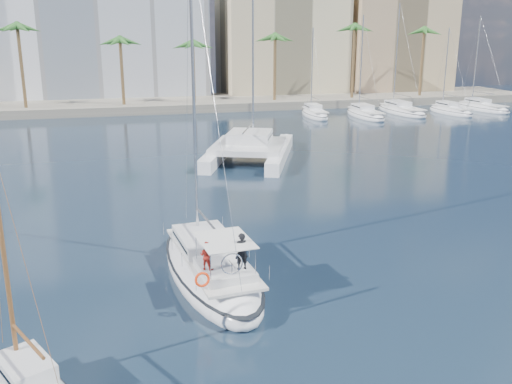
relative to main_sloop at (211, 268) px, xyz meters
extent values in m
plane|color=black|center=(2.76, 1.09, -0.52)|extent=(160.00, 160.00, 0.00)
cube|color=gray|center=(2.76, 62.09, 0.08)|extent=(120.00, 14.00, 1.20)
cube|color=white|center=(-9.24, 74.09, 13.48)|extent=(42.00, 16.00, 28.00)
cube|color=beige|center=(24.76, 71.09, 9.48)|extent=(20.00, 14.00, 20.00)
cube|color=tan|center=(44.76, 69.09, 8.48)|extent=(18.00, 12.00, 18.00)
cylinder|color=brown|center=(2.76, 58.09, 4.73)|extent=(0.44, 0.44, 10.50)
sphere|color=#2D6625|center=(2.76, 58.09, 9.98)|extent=(3.60, 3.60, 3.60)
cylinder|color=brown|center=(36.76, 58.09, 4.73)|extent=(0.44, 0.44, 10.50)
sphere|color=#2D6625|center=(36.76, 58.09, 9.98)|extent=(3.60, 3.60, 3.60)
ellipsoid|color=white|center=(0.00, 0.01, -0.18)|extent=(4.59, 11.49, 2.33)
ellipsoid|color=black|center=(0.00, 0.01, 0.15)|extent=(4.64, 11.60, 0.18)
cube|color=silver|center=(0.02, -0.21, 0.70)|extent=(3.31, 8.61, 0.12)
cube|color=silver|center=(-0.10, 1.08, 1.06)|extent=(2.73, 3.87, 0.60)
cube|color=black|center=(-0.10, 1.08, 1.08)|extent=(2.71, 3.44, 0.14)
cylinder|color=#B7BABF|center=(-0.22, 2.37, 8.11)|extent=(0.15, 0.15, 14.70)
cylinder|color=#B7BABF|center=(-0.01, 0.12, 2.26)|extent=(0.53, 4.52, 0.11)
cube|color=silver|center=(0.22, -2.35, 0.94)|extent=(2.38, 2.99, 0.36)
cube|color=silver|center=(0.23, -2.46, 2.31)|extent=(2.38, 2.99, 0.04)
torus|color=silver|center=(0.32, -3.43, 1.61)|extent=(0.96, 0.14, 0.96)
torus|color=#F5350C|center=(-1.01, -3.98, 1.31)|extent=(0.65, 0.25, 0.64)
imported|color=black|center=(0.83, -2.95, 1.93)|extent=(0.64, 0.46, 1.61)
imported|color=maroon|center=(-0.59, -2.59, 1.74)|extent=(0.76, 0.73, 1.24)
cube|color=silver|center=(-7.24, -7.61, 0.62)|extent=(2.13, 2.46, 0.60)
cube|color=black|center=(-7.24, -7.61, 0.64)|extent=(2.04, 2.25, 0.14)
cylinder|color=brown|center=(-7.57, -6.96, 4.25)|extent=(0.15, 0.15, 7.84)
cylinder|color=brown|center=(-6.99, -8.10, 1.82)|extent=(1.24, 2.34, 0.11)
cube|color=white|center=(5.48, 26.07, 0.03)|extent=(6.25, 12.97, 1.10)
cube|color=white|center=(10.62, 23.96, 0.03)|extent=(6.25, 12.97, 1.10)
cube|color=silver|center=(7.80, 24.39, 0.78)|extent=(8.53, 9.22, 0.50)
cube|color=silver|center=(8.05, 25.02, 1.48)|extent=(4.98, 5.17, 1.00)
cube|color=black|center=(8.05, 25.02, 1.53)|extent=(4.80, 4.67, 0.18)
cylinder|color=#B7BABF|center=(8.82, 26.89, 10.00)|extent=(0.18, 0.18, 18.03)
ellipsoid|color=silver|center=(1.38, 5.08, -0.22)|extent=(0.22, 0.42, 0.20)
sphere|color=silver|center=(1.38, 5.28, -0.20)|extent=(0.11, 0.11, 0.11)
cube|color=gray|center=(1.08, 5.08, -0.19)|extent=(0.48, 0.17, 0.11)
cube|color=gray|center=(1.67, 5.08, -0.19)|extent=(0.48, 0.17, 0.11)
camera|label=1|loc=(-4.10, -24.66, 10.88)|focal=40.00mm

